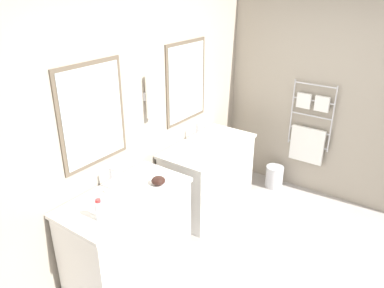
{
  "coord_description": "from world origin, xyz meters",
  "views": [
    {
      "loc": [
        -2.51,
        -0.77,
        2.52
      ],
      "look_at": [
        0.15,
        1.14,
        1.05
      ],
      "focal_mm": 35.0,
      "sensor_mm": 36.0,
      "label": 1
    }
  ],
  "objects_px": {
    "vanity_left": "(131,234)",
    "waste_bin": "(274,176)",
    "toiletry_bottle": "(99,210)",
    "vanity_right": "(211,176)",
    "amenity_bowl": "(158,181)"
  },
  "relations": [
    {
      "from": "vanity_right",
      "to": "toiletry_bottle",
      "type": "distance_m",
      "value": 1.75
    },
    {
      "from": "vanity_right",
      "to": "toiletry_bottle",
      "type": "height_order",
      "value": "toiletry_bottle"
    },
    {
      "from": "toiletry_bottle",
      "to": "vanity_left",
      "type": "bearing_deg",
      "value": 9.34
    },
    {
      "from": "vanity_left",
      "to": "amenity_bowl",
      "type": "height_order",
      "value": "amenity_bowl"
    },
    {
      "from": "toiletry_bottle",
      "to": "waste_bin",
      "type": "distance_m",
      "value": 2.69
    },
    {
      "from": "waste_bin",
      "to": "amenity_bowl",
      "type": "bearing_deg",
      "value": 169.72
    },
    {
      "from": "vanity_left",
      "to": "toiletry_bottle",
      "type": "bearing_deg",
      "value": -170.66
    },
    {
      "from": "vanity_right",
      "to": "toiletry_bottle",
      "type": "relative_size",
      "value": 6.39
    },
    {
      "from": "vanity_left",
      "to": "toiletry_bottle",
      "type": "distance_m",
      "value": 0.61
    },
    {
      "from": "vanity_left",
      "to": "amenity_bowl",
      "type": "distance_m",
      "value": 0.54
    },
    {
      "from": "vanity_left",
      "to": "vanity_right",
      "type": "relative_size",
      "value": 1.0
    },
    {
      "from": "vanity_left",
      "to": "waste_bin",
      "type": "height_order",
      "value": "vanity_left"
    },
    {
      "from": "amenity_bowl",
      "to": "toiletry_bottle",
      "type": "bearing_deg",
      "value": 178.5
    },
    {
      "from": "vanity_right",
      "to": "waste_bin",
      "type": "relative_size",
      "value": 4.08
    },
    {
      "from": "amenity_bowl",
      "to": "waste_bin",
      "type": "bearing_deg",
      "value": -10.28
    }
  ]
}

